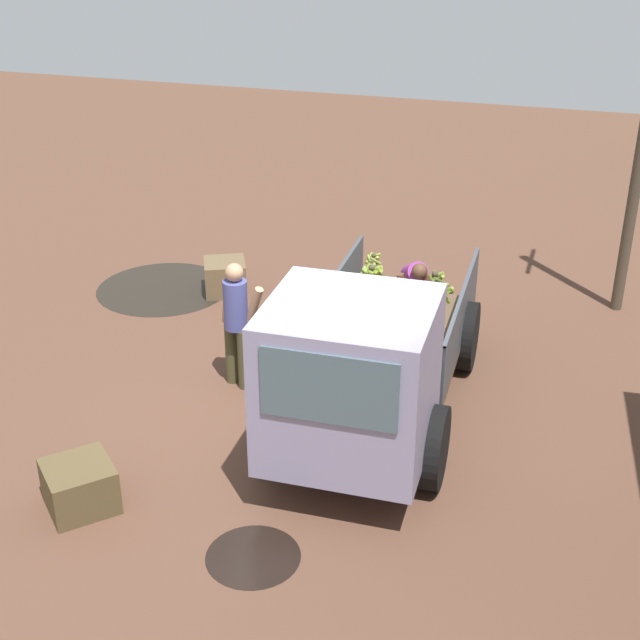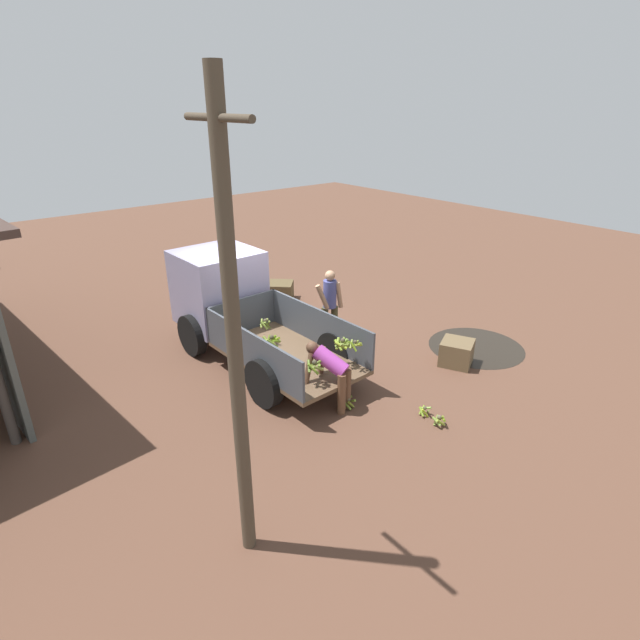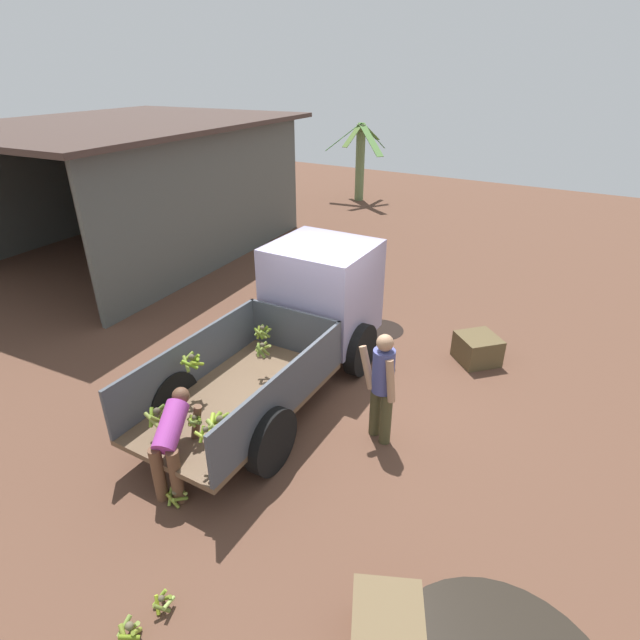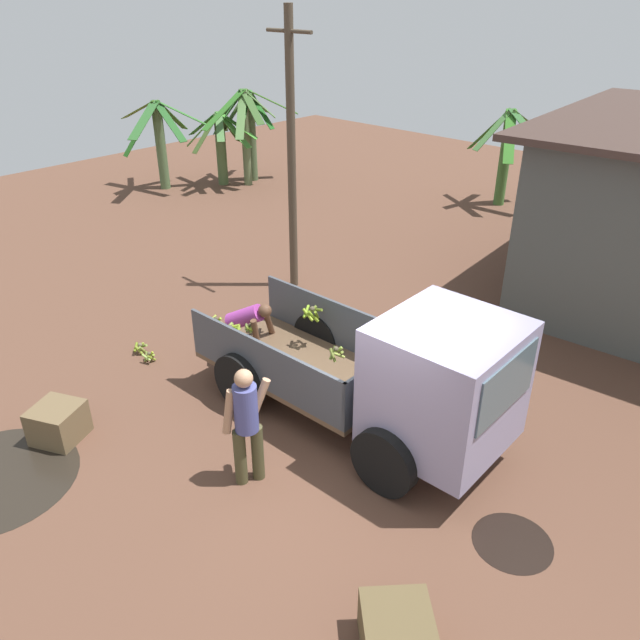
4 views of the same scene
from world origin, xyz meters
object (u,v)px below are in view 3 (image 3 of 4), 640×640
at_px(person_foreground_visitor, 382,384).
at_px(person_worker_loading, 172,439).
at_px(banana_bunch_on_ground_0, 176,495).
at_px(wooden_crate_0, 387,627).
at_px(banana_bunch_on_ground_1, 163,602).
at_px(cargo_truck, 308,310).
at_px(banana_bunch_on_ground_2, 130,630).
at_px(wooden_crate_1, 477,349).

bearing_deg(person_foreground_visitor, person_worker_loading, -15.42).
relative_size(banana_bunch_on_ground_0, wooden_crate_0, 0.47).
bearing_deg(person_worker_loading, banana_bunch_on_ground_1, -162.64).
bearing_deg(banana_bunch_on_ground_1, wooden_crate_0, -67.85).
bearing_deg(cargo_truck, wooden_crate_0, -140.94).
xyz_separation_m(banana_bunch_on_ground_1, wooden_crate_0, (0.82, -2.01, 0.15)).
relative_size(person_foreground_visitor, banana_bunch_on_ground_2, 6.67).
bearing_deg(person_worker_loading, wooden_crate_1, -48.57).
bearing_deg(banana_bunch_on_ground_1, wooden_crate_1, -12.10).
bearing_deg(wooden_crate_1, wooden_crate_0, -172.94).
bearing_deg(banana_bunch_on_ground_0, banana_bunch_on_ground_2, -149.41).
xyz_separation_m(banana_bunch_on_ground_0, banana_bunch_on_ground_1, (-1.04, -0.88, -0.02)).
bearing_deg(banana_bunch_on_ground_1, person_foreground_visitor, -11.95).
relative_size(cargo_truck, banana_bunch_on_ground_0, 16.24).
height_order(banana_bunch_on_ground_0, wooden_crate_1, wooden_crate_1).
relative_size(person_worker_loading, wooden_crate_0, 1.92).
relative_size(wooden_crate_0, wooden_crate_1, 0.94).
relative_size(person_worker_loading, wooden_crate_1, 1.81).
xyz_separation_m(wooden_crate_0, wooden_crate_1, (5.43, 0.67, -0.01)).
xyz_separation_m(person_worker_loading, wooden_crate_1, (4.97, -2.41, -0.49)).
bearing_deg(wooden_crate_1, person_worker_loading, 154.11).
bearing_deg(person_worker_loading, banana_bunch_on_ground_2, -170.61).
distance_m(cargo_truck, banana_bunch_on_ground_2, 5.12).
height_order(cargo_truck, wooden_crate_1, cargo_truck).
bearing_deg(person_worker_loading, banana_bunch_on_ground_0, -162.66).
height_order(person_foreground_visitor, person_worker_loading, person_foreground_visitor).
bearing_deg(banana_bunch_on_ground_0, person_foreground_visitor, -33.96).
bearing_deg(wooden_crate_0, person_foreground_visitor, 26.35).
relative_size(banana_bunch_on_ground_2, wooden_crate_1, 0.38).
distance_m(banana_bunch_on_ground_0, banana_bunch_on_ground_1, 1.36).
height_order(banana_bunch_on_ground_0, wooden_crate_0, wooden_crate_0).
height_order(cargo_truck, banana_bunch_on_ground_2, cargo_truck).
distance_m(cargo_truck, person_worker_loading, 3.28).
distance_m(banana_bunch_on_ground_0, banana_bunch_on_ground_2, 1.63).
xyz_separation_m(person_worker_loading, wooden_crate_0, (-0.46, -3.08, -0.48)).
bearing_deg(banana_bunch_on_ground_2, cargo_truck, 12.93).
bearing_deg(wooden_crate_1, banana_bunch_on_ground_2, 168.13).
distance_m(person_foreground_visitor, wooden_crate_1, 2.97).
bearing_deg(wooden_crate_1, banana_bunch_on_ground_1, 167.90).
relative_size(cargo_truck, wooden_crate_0, 7.66).
relative_size(person_foreground_visitor, banana_bunch_on_ground_1, 7.45).
xyz_separation_m(person_foreground_visitor, person_worker_loading, (-2.14, 1.80, -0.19)).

